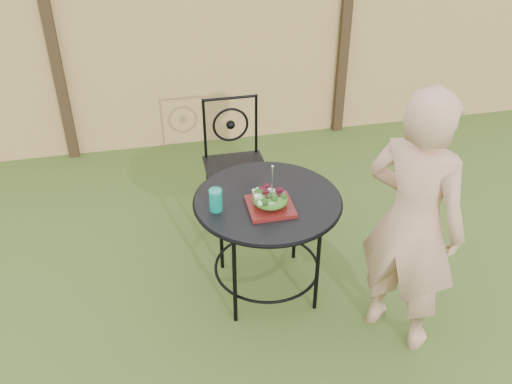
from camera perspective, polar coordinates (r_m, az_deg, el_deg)
The scene contains 9 objects.
ground at distance 3.93m, azimuth 0.06°, elevation -9.68°, with size 60.00×60.00×0.00m, color #2A4A17.
fence at distance 5.32m, azimuth -5.07°, elevation 14.28°, with size 8.00×0.12×1.90m.
patio_table at distance 3.58m, azimuth 1.15°, elevation -2.51°, with size 0.92×0.92×0.72m.
patio_chair at distance 4.35m, azimuth -2.14°, elevation 3.29°, with size 0.46×0.46×0.95m.
diner at distance 3.25m, azimuth 15.35°, elevation -3.09°, with size 0.59×0.39×1.63m, color tan.
salad_plate at distance 3.41m, azimuth 1.43°, elevation -1.46°, with size 0.27×0.27×0.02m, color #4C0A11.
salad at distance 3.38m, azimuth 1.44°, elevation -0.73°, with size 0.21×0.21×0.08m, color #235614.
fork at distance 3.31m, azimuth 1.64°, elevation 1.15°, with size 0.01×0.01×0.18m, color silver.
drinking_glass at distance 3.37m, azimuth -4.05°, elevation -0.81°, with size 0.08×0.08×0.14m, color #0C8F7B.
Camera 1 is at (-0.60, -2.80, 2.69)m, focal length 40.00 mm.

